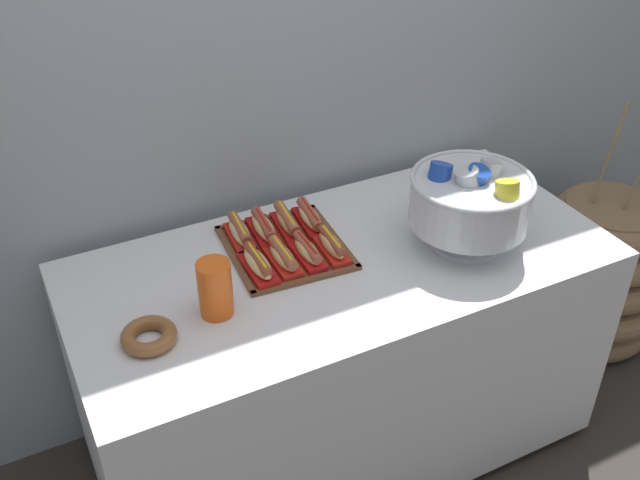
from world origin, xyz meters
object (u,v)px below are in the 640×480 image
(buffet_table, at_px, (340,353))
(hot_dog_6, at_px, (287,222))
(hot_dog_3, at_px, (332,245))
(hot_dog_0, at_px, (258,264))
(hot_dog_2, at_px, (308,251))
(hot_dog_5, at_px, (264,228))
(serving_tray, at_px, (285,248))
(hot_dog_4, at_px, (240,233))
(hot_dog_7, at_px, (310,218))
(donut, at_px, (149,336))
(hot_dog_1, at_px, (283,257))
(floor_vase, at_px, (598,272))
(cup_stack, at_px, (215,289))
(punch_bowl, at_px, (470,200))

(buffet_table, distance_m, hot_dog_6, 0.46)
(buffet_table, distance_m, hot_dog_3, 0.41)
(hot_dog_0, distance_m, hot_dog_2, 0.15)
(hot_dog_2, height_order, hot_dog_5, same)
(serving_tray, relative_size, hot_dog_0, 2.13)
(hot_dog_2, distance_m, hot_dog_6, 0.17)
(hot_dog_4, height_order, hot_dog_7, hot_dog_4)
(donut, bearing_deg, hot_dog_1, 17.25)
(buffet_table, xyz_separation_m, hot_dog_3, (-0.02, 0.03, 0.41))
(floor_vase, bearing_deg, hot_dog_7, 173.89)
(hot_dog_3, height_order, hot_dog_4, hot_dog_4)
(hot_dog_6, height_order, hot_dog_7, hot_dog_6)
(hot_dog_5, bearing_deg, hot_dog_6, -4.00)
(buffet_table, xyz_separation_m, hot_dog_6, (-0.08, 0.20, 0.41))
(donut, bearing_deg, serving_tray, 24.28)
(hot_dog_3, xyz_separation_m, hot_dog_5, (-0.14, 0.18, -0.00))
(hot_dog_4, distance_m, donut, 0.47)
(serving_tray, height_order, cup_stack, cup_stack)
(hot_dog_6, bearing_deg, hot_dog_7, -4.00)
(hot_dog_7, height_order, punch_bowl, punch_bowl)
(hot_dog_1, distance_m, hot_dog_2, 0.08)
(hot_dog_6, bearing_deg, cup_stack, -140.98)
(floor_vase, height_order, hot_dog_4, floor_vase)
(buffet_table, distance_m, serving_tray, 0.42)
(hot_dog_2, height_order, punch_bowl, punch_bowl)
(hot_dog_0, relative_size, hot_dog_7, 1.00)
(buffet_table, distance_m, punch_bowl, 0.65)
(hot_dog_6, bearing_deg, donut, -150.40)
(floor_vase, xyz_separation_m, hot_dog_6, (-1.27, 0.13, 0.53))
(hot_dog_5, bearing_deg, buffet_table, -51.75)
(serving_tray, xyz_separation_m, hot_dog_3, (0.11, -0.09, 0.03))
(hot_dog_1, distance_m, punch_bowl, 0.56)
(hot_dog_3, distance_m, punch_bowl, 0.42)
(hot_dog_7, bearing_deg, cup_stack, -147.18)
(hot_dog_2, height_order, hot_dog_4, hot_dog_4)
(hot_dog_0, relative_size, hot_dog_3, 1.11)
(hot_dog_7, bearing_deg, hot_dog_6, 176.00)
(hot_dog_0, distance_m, hot_dog_7, 0.28)
(buffet_table, height_order, cup_stack, cup_stack)
(cup_stack, xyz_separation_m, donut, (-0.19, -0.03, -0.06))
(hot_dog_0, relative_size, hot_dog_1, 1.14)
(hot_dog_2, height_order, hot_dog_7, same)
(floor_vase, height_order, serving_tray, floor_vase)
(hot_dog_0, distance_m, hot_dog_6, 0.22)
(hot_dog_4, distance_m, hot_dog_6, 0.15)
(floor_vase, height_order, donut, floor_vase)
(hot_dog_1, height_order, hot_dog_6, same)
(hot_dog_5, height_order, cup_stack, cup_stack)
(hot_dog_0, bearing_deg, donut, -158.64)
(serving_tray, xyz_separation_m, hot_dog_6, (0.04, 0.08, 0.03))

